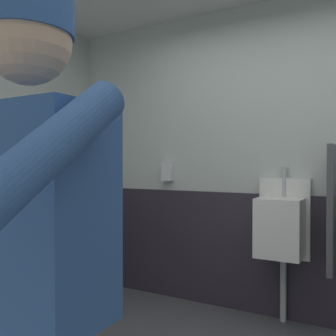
% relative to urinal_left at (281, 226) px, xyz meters
% --- Properties ---
extents(wall_back, '(4.78, 0.12, 2.62)m').
position_rel_urinal_left_xyz_m(wall_back, '(0.02, 0.22, 0.53)').
color(wall_back, silver).
rests_on(wall_back, ground_plane).
extents(wainscot_band_back, '(4.18, 0.03, 1.01)m').
position_rel_urinal_left_xyz_m(wainscot_band_back, '(0.02, 0.14, -0.27)').
color(wainscot_band_back, '#2D2833').
rests_on(wainscot_band_back, ground_plane).
extents(urinal_left, '(0.40, 0.34, 1.24)m').
position_rel_urinal_left_xyz_m(urinal_left, '(0.00, 0.00, 0.00)').
color(urinal_left, white).
rests_on(urinal_left, ground_plane).
extents(privacy_divider_panel, '(0.04, 0.40, 0.90)m').
position_rel_urinal_left_xyz_m(privacy_divider_panel, '(0.38, -0.07, 0.17)').
color(privacy_divider_panel, '#4C4C51').
extents(person, '(0.67, 0.60, 1.72)m').
position_rel_urinal_left_xyz_m(person, '(-0.18, -2.27, 0.25)').
color(person, '#2D3342').
rests_on(person, ground_plane).
extents(soap_dispenser, '(0.10, 0.07, 0.18)m').
position_rel_urinal_left_xyz_m(soap_dispenser, '(-1.08, 0.12, 0.42)').
color(soap_dispenser, silver).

